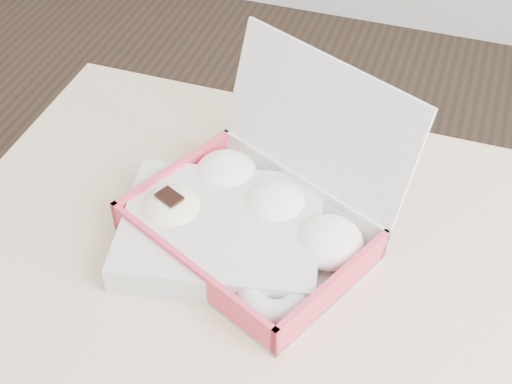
% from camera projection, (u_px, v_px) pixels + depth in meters
% --- Properties ---
extents(table, '(1.20, 0.80, 0.75)m').
position_uv_depth(table, '(347.00, 347.00, 0.97)').
color(table, tan).
rests_on(table, ground).
extents(donut_box, '(0.40, 0.39, 0.23)m').
position_uv_depth(donut_box, '(256.00, 216.00, 0.99)').
color(donut_box, white).
rests_on(donut_box, table).
extents(newspapers, '(0.31, 0.27, 0.04)m').
position_uv_depth(newspapers, '(222.00, 231.00, 0.99)').
color(newspapers, silver).
rests_on(newspapers, table).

